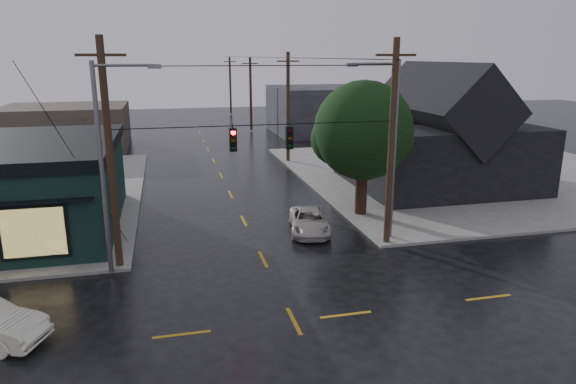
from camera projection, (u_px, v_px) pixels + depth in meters
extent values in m
plane|color=black|center=(294.00, 321.00, 18.62)|extent=(160.00, 160.00, 0.00)
cube|color=slate|center=(471.00, 172.00, 41.90)|extent=(28.00, 28.00, 0.15)
cube|color=black|center=(436.00, 154.00, 37.35)|extent=(12.00, 11.00, 4.50)
cylinder|color=black|center=(361.00, 183.00, 30.40)|extent=(0.70, 0.70, 3.70)
sphere|color=black|center=(363.00, 130.00, 29.59)|extent=(5.76, 5.76, 5.76)
cylinder|color=black|center=(259.00, 125.00, 23.10)|extent=(13.00, 0.04, 0.04)
cube|color=#3A302A|center=(66.00, 127.00, 52.48)|extent=(12.00, 10.00, 4.40)
cube|color=#27272C|center=(330.00, 110.00, 63.78)|extent=(14.00, 12.00, 5.60)
imported|color=#B5B1A7|center=(309.00, 221.00, 27.88)|extent=(2.85, 4.74, 1.23)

